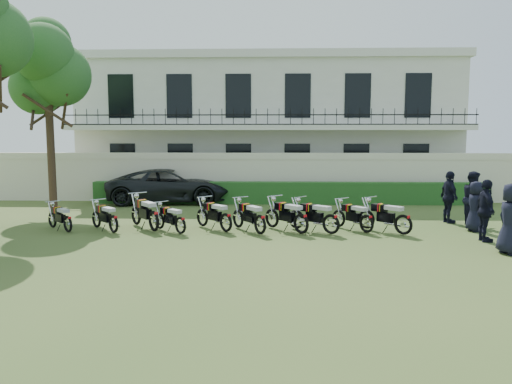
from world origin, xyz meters
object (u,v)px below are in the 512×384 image
tree_west_near (48,68)px  officer_2 (486,211)px  motorcycle_4 (226,218)px  officer_5 (449,197)px  motorcycle_0 (68,220)px  officer_3 (475,206)px  officer_4 (473,198)px  motorcycle_2 (154,216)px  officer_0 (511,219)px  motorcycle_3 (180,221)px  suv (169,186)px  motorcycle_9 (403,220)px  motorcycle_7 (331,219)px  motorcycle_6 (301,219)px  motorcycle_5 (260,220)px  motorcycle_1 (113,220)px  motorcycle_8 (367,219)px

tree_west_near → officer_2: bearing=-20.1°
motorcycle_4 → officer_5: 8.14m
motorcycle_0 → officer_3: (13.28, 0.75, 0.40)m
officer_4 → motorcycle_2: bearing=112.8°
officer_0 → officer_3: size_ratio=1.15×
motorcycle_3 → suv: suv is taller
motorcycle_2 → officer_2: size_ratio=0.94×
motorcycle_3 → motorcycle_9: (7.06, 0.11, 0.07)m
motorcycle_4 → officer_0: size_ratio=0.78×
officer_2 → officer_0: bearing=-178.0°
tree_west_near → motorcycle_3: tree_west_near is taller
motorcycle_7 → officer_0: officer_0 is taller
officer_3 → motorcycle_9: bearing=102.8°
officer_0 → officer_2: size_ratio=1.02×
suv → officer_5: officer_5 is taller
motorcycle_6 → officer_0: (5.43, -2.38, 0.44)m
motorcycle_5 → officer_5: 7.18m
motorcycle_6 → officer_2: (5.42, -0.83, 0.42)m
tree_west_near → suv: bearing=28.2°
motorcycle_1 → motorcycle_2: bearing=-32.4°
motorcycle_8 → suv: bearing=101.9°
motorcycle_9 → officer_3: 2.66m
tree_west_near → officer_3: tree_west_near is taller
suv → motorcycle_6: bearing=-148.0°
suv → officer_4: bearing=-120.8°
suv → officer_2: bearing=-132.3°
motorcycle_5 → suv: 8.59m
motorcycle_4 → officer_3: 8.19m
motorcycle_8 → motorcycle_7: bearing=156.0°
motorcycle_6 → suv: 9.22m
motorcycle_4 → officer_2: bearing=-50.6°
suv → tree_west_near: bearing=111.8°
motorcycle_1 → motorcycle_4: 3.62m
motorcycle_2 → motorcycle_7: 5.74m
motorcycle_3 → officer_0: 9.56m
officer_3 → motorcycle_8: bearing=93.6°
motorcycle_2 → motorcycle_3: 1.01m
motorcycle_3 → motorcycle_0: bearing=131.4°
motorcycle_1 → motorcycle_2: 1.28m
motorcycle_8 → suv: size_ratio=0.28×
motorcycle_1 → motorcycle_9: (9.25, 0.01, 0.05)m
motorcycle_8 → officer_4: (3.99, 1.60, 0.49)m
motorcycle_9 → officer_5: bearing=1.5°
motorcycle_4 → motorcycle_8: bearing=-42.7°
motorcycle_2 → officer_2: bearing=-44.0°
motorcycle_0 → motorcycle_2: motorcycle_2 is taller
officer_5 → motorcycle_7: bearing=109.9°
motorcycle_1 → motorcycle_8: bearing=-42.6°
motorcycle_1 → officer_3: officer_3 is taller
officer_4 → motorcycle_0: bearing=112.1°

